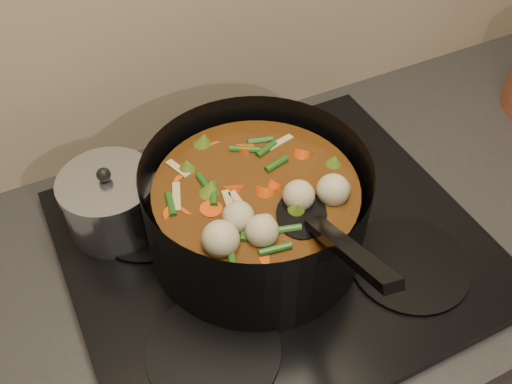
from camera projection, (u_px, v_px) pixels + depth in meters
name	position (u px, v px, depth m)	size (l,w,h in m)	color
counter	(270.00, 379.00, 1.23)	(2.64, 0.64, 0.91)	brown
stovetop	(275.00, 245.00, 0.89)	(0.62, 0.54, 0.03)	black
stockpot	(256.00, 210.00, 0.83)	(0.41, 0.48, 0.24)	black
saucepan	(111.00, 202.00, 0.88)	(0.15, 0.15, 0.12)	silver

